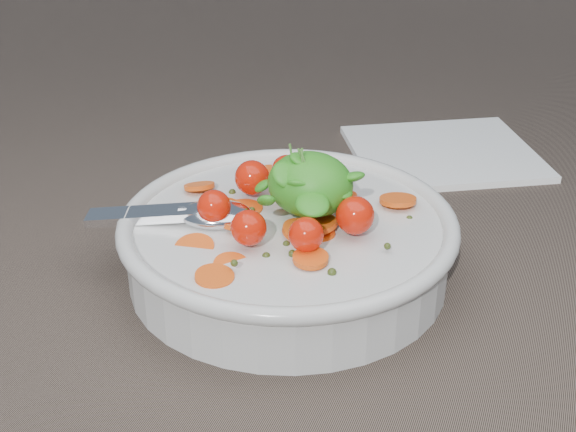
% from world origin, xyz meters
% --- Properties ---
extents(ground, '(6.00, 6.00, 0.00)m').
position_xyz_m(ground, '(0.00, 0.00, 0.00)').
color(ground, brown).
rests_on(ground, ground).
extents(bowl, '(0.28, 0.26, 0.11)m').
position_xyz_m(bowl, '(-0.02, -0.02, 0.03)').
color(bowl, silver).
rests_on(bowl, ground).
extents(napkin, '(0.24, 0.23, 0.01)m').
position_xyz_m(napkin, '(0.05, 0.25, 0.00)').
color(napkin, white).
rests_on(napkin, ground).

